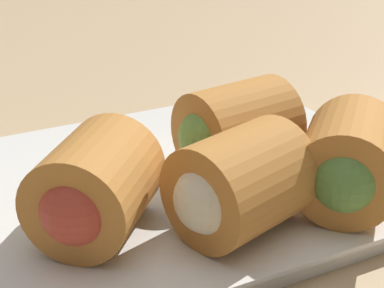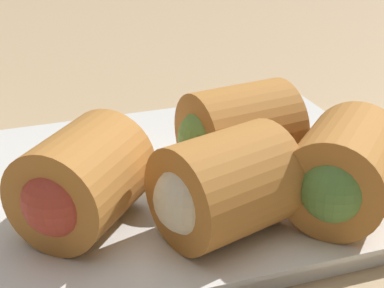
% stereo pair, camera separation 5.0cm
% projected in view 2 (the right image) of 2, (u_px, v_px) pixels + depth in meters
% --- Properties ---
extents(table_surface, '(1.80, 1.40, 0.02)m').
position_uv_depth(table_surface, '(142.00, 214.00, 0.44)').
color(table_surface, tan).
rests_on(table_surface, ground).
extents(serving_plate, '(0.29, 0.24, 0.01)m').
position_uv_depth(serving_plate, '(192.00, 186.00, 0.44)').
color(serving_plate, silver).
rests_on(serving_plate, table_surface).
extents(roll_front_left, '(0.09, 0.08, 0.06)m').
position_uv_depth(roll_front_left, '(219.00, 188.00, 0.36)').
color(roll_front_left, '#B77533').
rests_on(roll_front_left, serving_plate).
extents(roll_front_right, '(0.08, 0.07, 0.06)m').
position_uv_depth(roll_front_right, '(234.00, 132.00, 0.43)').
color(roll_front_right, '#B77533').
rests_on(roll_front_right, serving_plate).
extents(roll_back_left, '(0.09, 0.09, 0.06)m').
position_uv_depth(roll_back_left, '(78.00, 183.00, 0.36)').
color(roll_back_left, '#B77533').
rests_on(roll_back_left, serving_plate).
extents(roll_back_right, '(0.09, 0.09, 0.06)m').
position_uv_depth(roll_back_right, '(343.00, 172.00, 0.37)').
color(roll_back_right, '#B77533').
rests_on(roll_back_right, serving_plate).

